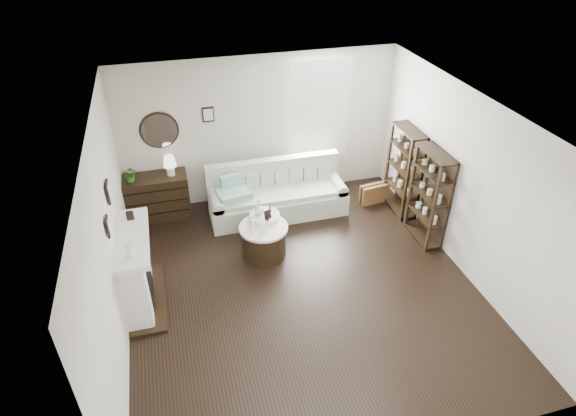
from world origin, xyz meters
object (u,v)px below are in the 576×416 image
object	(u,v)px
sofa	(277,196)
dresser	(154,197)
drum_table	(264,240)
pedestal_table	(265,217)

from	to	relation	value
sofa	dresser	size ratio (longest dim) A/B	2.00
dresser	drum_table	bearing A→B (deg)	-43.56
sofa	drum_table	world-z (taller)	sofa
sofa	pedestal_table	distance (m)	1.05
drum_table	pedestal_table	world-z (taller)	pedestal_table
dresser	drum_table	world-z (taller)	dresser
sofa	dresser	distance (m)	2.18
dresser	pedestal_table	world-z (taller)	dresser
pedestal_table	dresser	bearing A→B (deg)	142.37
dresser	drum_table	xyz separation A→B (m)	(1.64, -1.56, -0.13)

